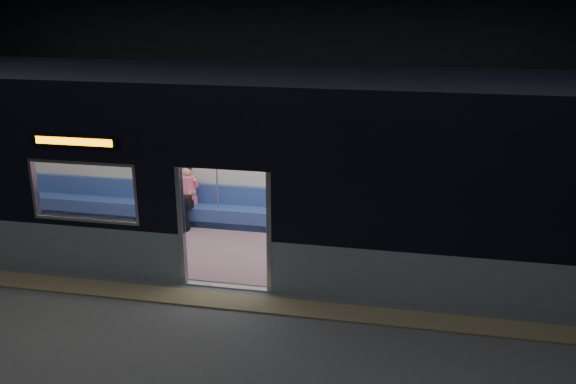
% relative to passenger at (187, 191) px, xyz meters
% --- Properties ---
extents(station_floor, '(24.00, 14.00, 0.01)m').
position_rel_passenger_xyz_m(station_floor, '(1.59, -3.55, -0.76)').
color(station_floor, '#47494C').
rests_on(station_floor, ground).
extents(station_envelope, '(24.00, 14.00, 5.00)m').
position_rel_passenger_xyz_m(station_envelope, '(1.59, -3.55, 2.91)').
color(station_envelope, black).
rests_on(station_envelope, station_floor).
extents(tactile_strip, '(22.80, 0.50, 0.03)m').
position_rel_passenger_xyz_m(tactile_strip, '(1.59, -3.00, -0.74)').
color(tactile_strip, '#8C7F59').
rests_on(tactile_strip, station_floor).
extents(metro_car, '(18.00, 3.04, 3.35)m').
position_rel_passenger_xyz_m(metro_car, '(1.59, -1.00, 1.09)').
color(metro_car, '#8B9BA5').
rests_on(metro_car, station_floor).
extents(passenger, '(0.39, 0.64, 1.27)m').
position_rel_passenger_xyz_m(passenger, '(0.00, 0.00, 0.00)').
color(passenger, black).
rests_on(passenger, metro_car).
extents(handbag, '(0.28, 0.24, 0.13)m').
position_rel_passenger_xyz_m(handbag, '(0.02, -0.20, -0.10)').
color(handbag, black).
rests_on(handbag, passenger).
extents(transit_map, '(1.10, 0.03, 0.71)m').
position_rel_passenger_xyz_m(transit_map, '(6.59, 0.31, 0.75)').
color(transit_map, white).
rests_on(transit_map, metro_car).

